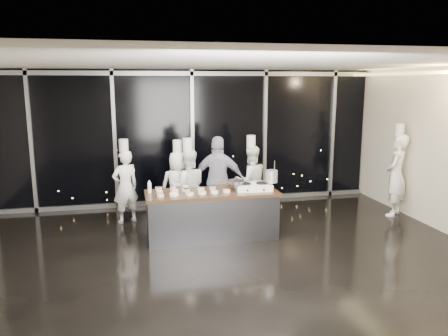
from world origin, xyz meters
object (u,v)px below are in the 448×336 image
object	(u,v)px
chef_center	(188,186)
chef_right	(251,181)
stock_pot	(271,176)
guest	(219,180)
chef_side	(396,174)
chef_far_left	(125,185)
frying_pan	(235,182)
stove	(253,187)
chef_left	(178,186)
demo_counter	(212,215)

from	to	relation	value
chef_center	chef_right	size ratio (longest dim) A/B	1.01
stock_pot	guest	world-z (taller)	guest
stock_pot	chef_side	world-z (taller)	chef_side
chef_far_left	chef_center	xyz separation A→B (m)	(1.26, -0.38, 0.00)
chef_far_left	stock_pot	bearing A→B (deg)	128.30
frying_pan	stove	bearing A→B (deg)	-2.24
stock_pot	chef_right	xyz separation A→B (m)	(-0.05, 1.27, -0.37)
guest	chef_center	bearing A→B (deg)	10.73
stove	chef_left	xyz separation A→B (m)	(-1.29, 1.22, -0.20)
stock_pot	chef_left	bearing A→B (deg)	142.59
chef_far_left	chef_side	world-z (taller)	chef_side
demo_counter	chef_center	xyz separation A→B (m)	(-0.33, 0.93, 0.34)
stock_pot	chef_left	xyz separation A→B (m)	(-1.63, 1.25, -0.39)
chef_center	guest	xyz separation A→B (m)	(0.63, -0.09, 0.12)
stock_pot	chef_left	distance (m)	2.09
demo_counter	chef_far_left	size ratio (longest dim) A/B	1.39
demo_counter	chef_right	size ratio (longest dim) A/B	1.38
stove	guest	size ratio (longest dim) A/B	0.38
chef_left	chef_right	distance (m)	1.58
frying_pan	chef_far_left	bearing A→B (deg)	151.68
stock_pot	chef_right	size ratio (longest dim) A/B	0.13
guest	chef_right	size ratio (longest dim) A/B	1.02
stock_pot	chef_center	size ratio (longest dim) A/B	0.13
frying_pan	chef_left	xyz separation A→B (m)	(-0.95, 1.18, -0.30)
chef_right	chef_far_left	bearing A→B (deg)	-9.07
stock_pot	chef_far_left	world-z (taller)	chef_far_left
chef_left	chef_right	world-z (taller)	chef_right
demo_counter	stock_pot	xyz separation A→B (m)	(1.13, -0.08, 0.70)
guest	chef_side	size ratio (longest dim) A/B	0.90
stock_pot	demo_counter	bearing A→B (deg)	175.98
frying_pan	chef_left	size ratio (longest dim) A/B	0.32
stock_pot	chef_side	distance (m)	3.14
chef_side	guest	bearing A→B (deg)	-47.79
frying_pan	chef_side	size ratio (longest dim) A/B	0.28
chef_left	chef_center	bearing A→B (deg)	132.63
stove	chef_left	size ratio (longest dim) A/B	0.40
frying_pan	chef_right	xyz separation A→B (m)	(0.63, 1.20, -0.28)
demo_counter	stove	bearing A→B (deg)	-3.43
stove	stock_pot	size ratio (longest dim) A/B	3.00
chef_far_left	guest	xyz separation A→B (m)	(1.89, -0.46, 0.12)
demo_counter	frying_pan	size ratio (longest dim) A/B	4.38
demo_counter	chef_side	bearing A→B (deg)	7.52
chef_side	chef_left	bearing A→B (deg)	-51.05
guest	demo_counter	bearing A→B (deg)	89.00
stock_pot	chef_far_left	bearing A→B (deg)	153.05
chef_left	chef_far_left	bearing A→B (deg)	-0.12
chef_left	guest	distance (m)	0.88
stove	demo_counter	bearing A→B (deg)	-178.98
demo_counter	chef_left	bearing A→B (deg)	113.24
frying_pan	chef_right	bearing A→B (deg)	66.54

